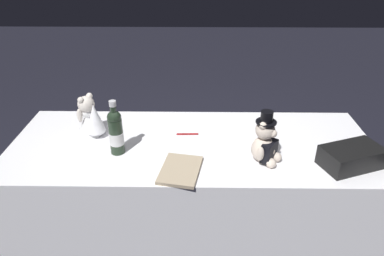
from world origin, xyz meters
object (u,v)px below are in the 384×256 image
Objects in this scene: teddy_bear_bride at (90,118)px; guestbook at (180,170)px; teddy_bear_groom at (266,143)px; signing_pen at (187,134)px; champagne_bottle at (116,131)px; gift_case_black at (352,157)px.

guestbook is (-0.55, 0.37, -0.10)m from teddy_bear_bride.
teddy_bear_groom is 1.15× the size of teddy_bear_bride.
guestbook is (0.02, 0.37, 0.00)m from signing_pen.
teddy_bear_bride is at bearing -24.23° from guestbook.
champagne_bottle is 1.18× the size of guestbook.
teddy_bear_bride is 0.28m from champagne_bottle.
gift_case_black is (-0.86, 0.31, 0.05)m from signing_pen.
champagne_bottle is 0.44m from signing_pen.
guestbook is (0.88, 0.07, -0.04)m from gift_case_black.
gift_case_black is 0.88m from guestbook.
champagne_bottle is 1.24m from gift_case_black.
champagne_bottle reaches higher than guestbook.
teddy_bear_bride is at bearing 0.02° from signing_pen.
signing_pen is at bearing -19.70° from gift_case_black.
teddy_bear_bride is at bearing -45.64° from champagne_bottle.
champagne_bottle is (0.79, -0.07, 0.02)m from teddy_bear_groom.
teddy_bear_groom is at bearing 174.64° from champagne_bottle.
signing_pen is at bearing -33.06° from teddy_bear_groom.
guestbook is at bearing 145.53° from teddy_bear_bride.
champagne_bottle is 0.89× the size of gift_case_black.
teddy_bear_groom is at bearing 146.94° from signing_pen.
teddy_bear_groom is 0.46m from guestbook.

